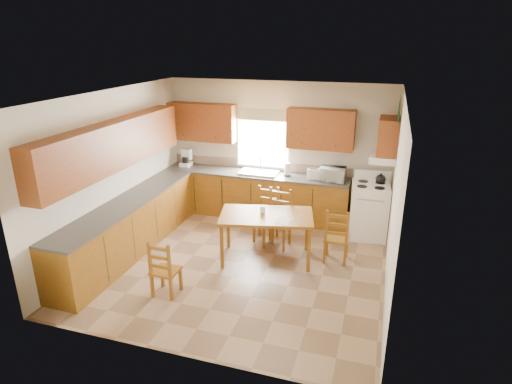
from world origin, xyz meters
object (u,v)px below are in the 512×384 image
(stove, at_px, (369,211))
(chair_far_left, at_px, (277,220))
(microwave, at_px, (333,174))
(chair_far_right, at_px, (266,215))
(chair_near_right, at_px, (337,235))
(chair_near_left, at_px, (165,267))
(dining_table, at_px, (266,237))

(stove, bearing_deg, chair_far_left, -153.70)
(microwave, bearing_deg, chair_far_left, -121.84)
(microwave, xyz_separation_m, chair_far_right, (-1.02, -0.96, -0.57))
(chair_far_right, bearing_deg, microwave, 43.27)
(chair_near_right, bearing_deg, chair_far_left, -11.84)
(chair_near_left, height_order, chair_far_left, chair_far_left)
(microwave, xyz_separation_m, chair_near_right, (0.29, -1.36, -0.59))
(chair_near_left, relative_size, chair_far_left, 0.85)
(dining_table, xyz_separation_m, chair_near_right, (1.11, 0.30, 0.06))
(stove, xyz_separation_m, chair_far_left, (-1.49, -0.90, 0.02))
(dining_table, relative_size, chair_far_right, 1.54)
(microwave, bearing_deg, chair_near_right, -76.24)
(dining_table, distance_m, chair_near_right, 1.15)
(stove, bearing_deg, microwave, 155.96)
(chair_near_left, xyz_separation_m, chair_near_right, (2.19, 1.70, 0.03))
(chair_near_left, bearing_deg, dining_table, -126.84)
(chair_near_right, bearing_deg, chair_near_left, 36.99)
(chair_far_right, bearing_deg, chair_near_right, -16.82)
(microwave, height_order, chair_near_left, microwave)
(chair_near_right, bearing_deg, chair_far_right, -17.63)
(dining_table, xyz_separation_m, chair_far_right, (-0.20, 0.69, 0.08))
(microwave, distance_m, chair_far_left, 1.49)
(chair_near_right, xyz_separation_m, chair_far_right, (-1.31, 0.39, 0.02))
(stove, distance_m, microwave, 0.95)
(microwave, xyz_separation_m, chair_far_left, (-0.77, -1.15, -0.55))
(dining_table, distance_m, chair_near_left, 1.77)
(microwave, distance_m, dining_table, 1.96)
(chair_near_left, bearing_deg, chair_near_right, -141.45)
(chair_near_right, bearing_deg, stove, -112.32)
(dining_table, bearing_deg, chair_far_left, 71.15)
(dining_table, height_order, chair_far_right, chair_far_right)
(dining_table, xyz_separation_m, chair_near_left, (-1.08, -1.41, 0.03))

